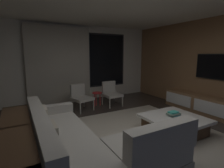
{
  "coord_description": "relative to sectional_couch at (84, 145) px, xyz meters",
  "views": [
    {
      "loc": [
        -1.84,
        -2.5,
        1.7
      ],
      "look_at": [
        0.3,
        1.37,
        0.93
      ],
      "focal_mm": 27.83,
      "sensor_mm": 36.0,
      "label": 1
    }
  ],
  "objects": [
    {
      "name": "mounted_tv",
      "position": [
        3.95,
        0.33,
        1.06
      ],
      "size": [
        0.05,
        1.21,
        0.7
      ],
      "color": "black"
    },
    {
      "name": "area_rug",
      "position": [
        1.35,
        -0.02,
        -0.28
      ],
      "size": [
        3.2,
        3.8,
        0.01
      ],
      "primitive_type": "cube",
      "color": "#ADA391",
      "rests_on": "floor"
    },
    {
      "name": "side_stool",
      "position": [
        1.4,
        2.64,
        0.08
      ],
      "size": [
        0.32,
        0.32,
        0.46
      ],
      "color": "red",
      "rests_on": "floor"
    },
    {
      "name": "media_console",
      "position": [
        3.77,
        0.14,
        -0.04
      ],
      "size": [
        0.46,
        3.1,
        0.52
      ],
      "color": "#8E6642",
      "rests_on": "floor"
    },
    {
      "name": "floor",
      "position": [
        1.0,
        0.08,
        -0.29
      ],
      "size": [
        9.2,
        9.2,
        0.0
      ],
      "primitive_type": "plane",
      "color": "#332B26"
    },
    {
      "name": "book_stack_on_coffee_table",
      "position": [
        2.11,
        0.12,
        0.11
      ],
      "size": [
        0.27,
        0.18,
        0.09
      ],
      "color": "#58CFD5",
      "rests_on": "coffee_table"
    },
    {
      "name": "accent_chair_by_curtain",
      "position": [
        0.81,
        2.57,
        0.14
      ],
      "size": [
        0.67,
        0.68,
        0.78
      ],
      "color": "#B2ADA0",
      "rests_on": "floor"
    },
    {
      "name": "back_wall_with_window",
      "position": [
        0.94,
        3.7,
        1.05
      ],
      "size": [
        6.6,
        0.3,
        2.7
      ],
      "color": "silver",
      "rests_on": "floor"
    },
    {
      "name": "accent_chair_near_window",
      "position": [
        1.87,
        2.56,
        0.14
      ],
      "size": [
        0.55,
        0.57,
        0.78
      ],
      "color": "#B2ADA0",
      "rests_on": "floor"
    },
    {
      "name": "console_table_behind_couch",
      "position": [
        -0.91,
        0.13,
        0.13
      ],
      "size": [
        0.4,
        2.1,
        0.74
      ],
      "color": "#4D3421",
      "rests_on": "floor"
    },
    {
      "name": "coffee_table",
      "position": [
        2.06,
        0.04,
        -0.1
      ],
      "size": [
        1.16,
        1.16,
        0.36
      ],
      "color": "#4D3421",
      "rests_on": "floor"
    },
    {
      "name": "sectional_couch",
      "position": [
        0.0,
        0.0,
        0.0
      ],
      "size": [
        1.98,
        2.5,
        0.82
      ],
      "color": "gray",
      "rests_on": "floor"
    }
  ]
}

